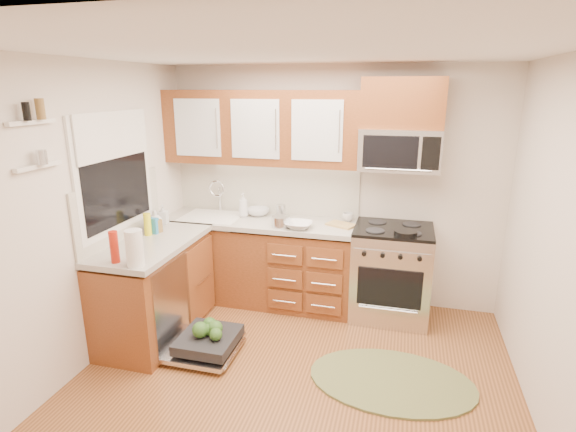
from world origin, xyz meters
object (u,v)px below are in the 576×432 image
(rug, at_px, (391,381))
(microwave, at_px, (400,150))
(sink, at_px, (212,228))
(bowl_b, at_px, (258,212))
(paper_towel_roll, at_px, (135,248))
(range, at_px, (391,273))
(stock_pot, at_px, (281,222))
(dishwasher, at_px, (205,343))
(bowl_a, at_px, (299,225))
(upper_cabinets, at_px, (261,128))
(cutting_board, at_px, (341,225))
(cup, at_px, (348,217))
(skillet, at_px, (406,233))

(rug, bearing_deg, microwave, 93.66)
(sink, xyz_separation_m, bowl_b, (0.47, 0.18, 0.16))
(paper_towel_roll, bearing_deg, range, 36.92)
(sink, bearing_deg, range, 0.30)
(range, bearing_deg, stock_pot, -170.60)
(dishwasher, bearing_deg, bowl_a, 56.77)
(upper_cabinets, distance_m, range, 1.99)
(rug, xyz_separation_m, cutting_board, (-0.60, 1.14, 0.93))
(cutting_board, xyz_separation_m, bowl_b, (-0.94, 0.15, 0.03))
(paper_towel_roll, bearing_deg, cup, 48.51)
(dishwasher, distance_m, bowl_b, 1.56)
(upper_cabinets, relative_size, stock_pot, 10.89)
(cutting_board, bearing_deg, upper_cabinets, 171.84)
(bowl_a, bearing_deg, range, 11.10)
(cutting_board, bearing_deg, cup, 76.17)
(rug, bearing_deg, upper_cabinets, 139.61)
(rug, bearing_deg, range, 94.05)
(paper_towel_roll, bearing_deg, rug, 9.39)
(paper_towel_roll, bearing_deg, dishwasher, 39.37)
(stock_pot, distance_m, cup, 0.72)
(range, relative_size, skillet, 4.44)
(rug, xyz_separation_m, bowl_a, (-1.00, 0.94, 0.95))
(bowl_a, distance_m, cup, 0.57)
(upper_cabinets, xyz_separation_m, bowl_a, (0.49, -0.32, -0.92))
(microwave, distance_m, rug, 2.10)
(dishwasher, xyz_separation_m, paper_towel_roll, (-0.39, -0.32, 0.97))
(rug, relative_size, cutting_board, 4.70)
(rug, relative_size, paper_towel_roll, 4.50)
(stock_pot, bearing_deg, range, 9.40)
(cutting_board, height_order, cup, cup)
(skillet, height_order, paper_towel_roll, paper_towel_roll)
(dishwasher, height_order, rug, dishwasher)
(range, bearing_deg, skillet, -60.35)
(sink, bearing_deg, stock_pot, -11.75)
(cutting_board, relative_size, cup, 2.48)
(skillet, height_order, cutting_board, skillet)
(sink, relative_size, bowl_a, 2.32)
(upper_cabinets, relative_size, dishwasher, 2.93)
(sink, bearing_deg, cup, 7.84)
(skillet, bearing_deg, cutting_board, 161.30)
(range, distance_m, bowl_b, 1.55)
(upper_cabinets, xyz_separation_m, sink, (-0.52, -0.16, -1.07))
(range, distance_m, dishwasher, 1.95)
(upper_cabinets, bearing_deg, bowl_b, 156.11)
(sink, xyz_separation_m, dishwasher, (0.39, -1.12, -0.70))
(cutting_board, bearing_deg, sink, -178.84)
(sink, height_order, paper_towel_roll, paper_towel_roll)
(sink, height_order, cutting_board, cutting_board)
(sink, height_order, stock_pot, stock_pot)
(upper_cabinets, relative_size, sink, 3.31)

